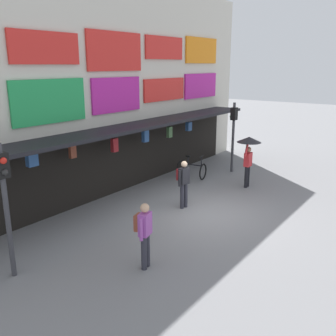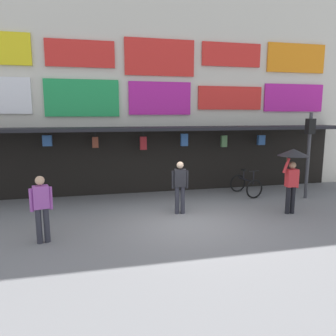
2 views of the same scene
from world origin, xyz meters
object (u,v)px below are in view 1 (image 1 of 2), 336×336
Objects in this scene: pedestrian_with_umbrella at (249,148)px; pedestrian_in_purple at (183,181)px; traffic_light_near at (4,190)px; bicycle_parked at (192,169)px; pedestrian_in_yellow at (144,231)px; traffic_light_far at (233,126)px.

pedestrian_with_umbrella is 3.58m from pedestrian_in_purple.
traffic_light_near is 1.54× the size of pedestrian_with_umbrella.
bicycle_parked is 0.74× the size of pedestrian_in_yellow.
traffic_light_near is 6.18m from pedestrian_in_purple.
traffic_light_near is 1.90× the size of pedestrian_in_yellow.
traffic_light_near is 9.59m from pedestrian_with_umbrella.
traffic_light_near is at bearing -179.90° from traffic_light_far.
pedestrian_in_purple is at bearing 21.18° from pedestrian_in_yellow.
traffic_light_near is 11.15m from traffic_light_far.
pedestrian_in_yellow is (-9.03, -2.27, -1.16)m from traffic_light_far.
pedestrian_with_umbrella is 1.24× the size of pedestrian_in_purple.
traffic_light_far is (11.15, 0.02, 0.00)m from traffic_light_near.
traffic_light_far reaches higher than pedestrian_with_umbrella.
pedestrian_in_yellow is 4.18m from pedestrian_in_purple.
pedestrian_in_purple is (-3.43, 0.80, -0.66)m from pedestrian_with_umbrella.
pedestrian_in_yellow reaches higher than bicycle_parked.
traffic_light_near reaches higher than bicycle_parked.
traffic_light_far is 1.90× the size of pedestrian_in_purple.
pedestrian_with_umbrella is at bearing 5.53° from pedestrian_in_yellow.
traffic_light_far is 2.56× the size of bicycle_parked.
traffic_light_far is 1.90× the size of pedestrian_in_yellow.
pedestrian_with_umbrella is at bearing -9.30° from traffic_light_near.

